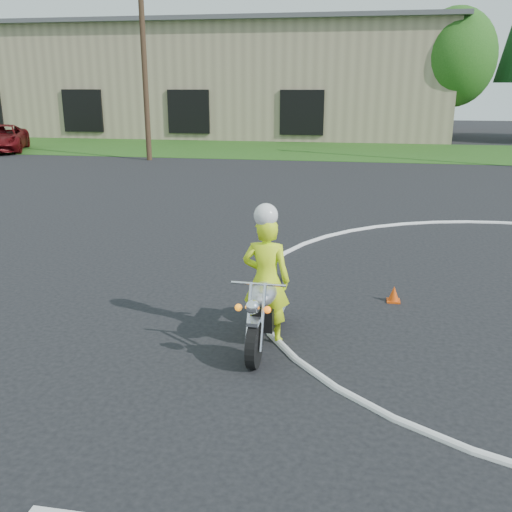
# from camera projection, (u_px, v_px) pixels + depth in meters

# --- Properties ---
(grass_strip) EXTENTS (120.00, 10.00, 0.02)m
(grass_strip) POSITION_uv_depth(u_px,v_px,m) (429.00, 153.00, 33.43)
(grass_strip) COLOR #1E4714
(grass_strip) RESTS_ON ground
(primary_motorcycle) EXTENTS (0.79, 2.26, 1.19)m
(primary_motorcycle) POSITION_uv_depth(u_px,v_px,m) (265.00, 310.00, 8.65)
(primary_motorcycle) COLOR black
(primary_motorcycle) RESTS_ON ground
(rider_primary_grp) EXTENTS (0.74, 0.50, 2.20)m
(rider_primary_grp) POSITION_uv_depth(u_px,v_px,m) (266.00, 276.00, 8.64)
(rider_primary_grp) COLOR #DCFF1A
(rider_primary_grp) RESTS_ON ground
(pickup_grp) EXTENTS (4.63, 6.15, 1.55)m
(pickup_grp) POSITION_uv_depth(u_px,v_px,m) (1.00, 138.00, 33.85)
(pickup_grp) COLOR #52090C
(pickup_grp) RESTS_ON ground
(warehouse) EXTENTS (41.00, 17.00, 8.30)m
(warehouse) POSITION_uv_depth(u_px,v_px,m) (192.00, 80.00, 47.47)
(warehouse) COLOR tan
(warehouse) RESTS_ON ground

